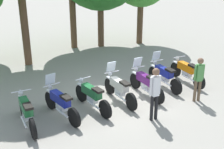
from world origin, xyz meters
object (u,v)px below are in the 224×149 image
motorcycle_1 (61,103)px  motorcycle_2 (92,96)px  motorcycle_5 (164,75)px  person_1 (155,90)px  motorcycle_3 (119,88)px  motorcycle_4 (146,83)px  motorcycle_6 (187,71)px  motorcycle_0 (26,111)px  person_0 (199,76)px

motorcycle_1 → motorcycle_2: size_ratio=1.00×
motorcycle_1 → motorcycle_5: bearing=-95.9°
person_1 → motorcycle_3: bearing=12.8°
motorcycle_4 → motorcycle_6: (2.27, 0.05, -0.01)m
motorcycle_0 → motorcycle_5: 5.67m
motorcycle_3 → person_0: 2.91m
motorcycle_6 → motorcycle_1: bearing=96.0°
motorcycle_0 → person_0: person_0 is taller
motorcycle_1 → person_0: person_0 is taller
motorcycle_1 → motorcycle_6: size_ratio=1.00×
motorcycle_1 → motorcycle_2: (1.14, -0.08, -0.01)m
motorcycle_2 → person_1: size_ratio=1.22×
motorcycle_4 → motorcycle_3: bearing=88.1°
motorcycle_3 → motorcycle_5: size_ratio=1.00×
motorcycle_5 → motorcycle_6: bearing=-91.7°
motorcycle_1 → motorcycle_0: bearing=81.2°
person_1 → motorcycle_5: bearing=-42.2°
motorcycle_3 → person_1: size_ratio=1.22×
person_0 → person_1: (-2.23, -0.18, 0.09)m
motorcycle_0 → motorcycle_1: bearing=-87.1°
motorcycle_0 → motorcycle_1: (1.13, -0.06, 0.01)m
motorcycle_4 → motorcycle_5: size_ratio=1.00×
person_0 → person_1: bearing=-67.1°
person_1 → motorcycle_4: bearing=-24.1°
person_1 → motorcycle_2: bearing=43.8°
person_0 → person_1: 2.24m
motorcycle_0 → motorcycle_5: (5.67, -0.07, 0.01)m
motorcycle_2 → person_0: size_ratio=1.30×
motorcycle_0 → person_1: (3.59, -1.89, 0.57)m
motorcycle_2 → motorcycle_4: bearing=-96.9°
motorcycle_6 → motorcycle_3: bearing=96.5°
motorcycle_0 → motorcycle_2: bearing=-87.7°
motorcycle_5 → person_1: size_ratio=1.21×
motorcycle_0 → motorcycle_3: 3.41m
motorcycle_5 → motorcycle_3: bearing=99.0°
motorcycle_3 → motorcycle_6: bearing=-87.6°
motorcycle_3 → motorcycle_1: bearing=91.2°
motorcycle_1 → motorcycle_6: motorcycle_1 is taller
motorcycle_5 → person_1: bearing=137.9°
motorcycle_5 → motorcycle_6: 1.15m
motorcycle_0 → person_0: size_ratio=1.30×
motorcycle_0 → motorcycle_2: same height
person_0 → motorcycle_6: bearing=164.6°
motorcycle_4 → motorcycle_6: bearing=-84.0°
person_0 → motorcycle_3: bearing=-104.3°
motorcycle_4 → motorcycle_5: bearing=-74.3°
motorcycle_3 → person_1: bearing=-170.2°
motorcycle_6 → person_0: size_ratio=1.30×
motorcycle_2 → motorcycle_3: bearing=-94.0°
motorcycle_1 → motorcycle_5: (4.55, -0.01, 0.00)m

